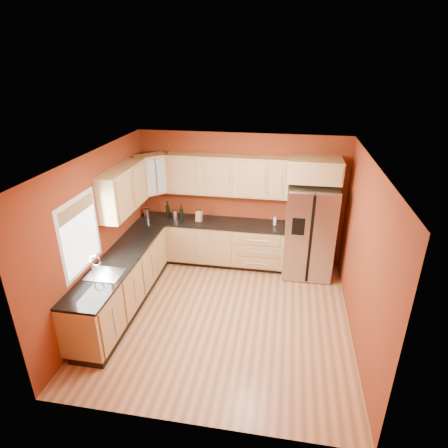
{
  "coord_description": "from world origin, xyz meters",
  "views": [
    {
      "loc": [
        0.86,
        -4.88,
        3.86
      ],
      "look_at": [
        -0.14,
        0.9,
        1.24
      ],
      "focal_mm": 30.0,
      "sensor_mm": 36.0,
      "label": 1
    }
  ],
  "objects": [
    {
      "name": "countertop_back",
      "position": [
        -0.55,
        1.69,
        0.9
      ],
      "size": [
        2.9,
        0.62,
        0.04
      ],
      "primitive_type": "cube",
      "color": "black",
      "rests_on": "base_cabinets_back"
    },
    {
      "name": "base_cabinets_left",
      "position": [
        -1.7,
        0.0,
        0.44
      ],
      "size": [
        0.6,
        2.8,
        0.88
      ],
      "primitive_type": "cube",
      "color": "tan",
      "rests_on": "floor"
    },
    {
      "name": "floor",
      "position": [
        0.0,
        0.0,
        0.0
      ],
      "size": [
        4.0,
        4.0,
        0.0
      ],
      "primitive_type": "plane",
      "color": "#9A633B",
      "rests_on": "ground"
    },
    {
      "name": "soap_dispenser",
      "position": [
        0.7,
        1.74,
        1.01
      ],
      "size": [
        0.06,
        0.06,
        0.18
      ],
      "primitive_type": "cylinder",
      "rotation": [
        0.0,
        0.0,
        0.04
      ],
      "color": "silver",
      "rests_on": "countertop_back"
    },
    {
      "name": "knife_block",
      "position": [
        -0.77,
        1.66,
        1.03
      ],
      "size": [
        0.12,
        0.12,
        0.22
      ],
      "primitive_type": "cube",
      "rotation": [
        0.0,
        0.0,
        -0.19
      ],
      "color": "tan",
      "rests_on": "countertop_back"
    },
    {
      "name": "countertop_left",
      "position": [
        -1.69,
        0.0,
        0.9
      ],
      "size": [
        0.62,
        2.8,
        0.04
      ],
      "primitive_type": "cube",
      "color": "black",
      "rests_on": "base_cabinets_left"
    },
    {
      "name": "canister_right",
      "position": [
        -1.25,
        1.65,
        1.02
      ],
      "size": [
        0.15,
        0.15,
        0.2
      ],
      "primitive_type": "cylinder",
      "rotation": [
        0.0,
        0.0,
        0.24
      ],
      "color": "silver",
      "rests_on": "countertop_back"
    },
    {
      "name": "wall_back",
      "position": [
        0.0,
        2.0,
        1.3
      ],
      "size": [
        4.0,
        0.04,
        2.6
      ],
      "primitive_type": "cube",
      "color": "maroon",
      "rests_on": "floor"
    },
    {
      "name": "wall_right",
      "position": [
        2.0,
        0.0,
        1.3
      ],
      "size": [
        0.04,
        4.0,
        2.6
      ],
      "primitive_type": "cube",
      "color": "maroon",
      "rests_on": "floor"
    },
    {
      "name": "corner_upper_cabinet",
      "position": [
        -1.67,
        1.67,
        1.83
      ],
      "size": [
        0.67,
        0.67,
        0.75
      ],
      "primitive_type": "cube",
      "rotation": [
        0.0,
        0.0,
        0.79
      ],
      "color": "tan",
      "rests_on": "wall_back"
    },
    {
      "name": "wall_front",
      "position": [
        0.0,
        -2.0,
        1.3
      ],
      "size": [
        4.0,
        0.04,
        2.6
      ],
      "primitive_type": "cube",
      "color": "maroon",
      "rests_on": "floor"
    },
    {
      "name": "window",
      "position": [
        -1.98,
        -0.5,
        1.55
      ],
      "size": [
        0.03,
        0.9,
        1.0
      ],
      "primitive_type": "cube",
      "color": "white",
      "rests_on": "wall_left"
    },
    {
      "name": "over_fridge_cabinet",
      "position": [
        1.35,
        1.7,
        2.05
      ],
      "size": [
        0.92,
        0.6,
        0.4
      ],
      "primitive_type": "cube",
      "color": "tan",
      "rests_on": "wall_back"
    },
    {
      "name": "base_cabinets_back",
      "position": [
        -0.55,
        1.7,
        0.44
      ],
      "size": [
        2.9,
        0.6,
        0.88
      ],
      "primitive_type": "cube",
      "color": "tan",
      "rests_on": "floor"
    },
    {
      "name": "wine_bottle_a",
      "position": [
        -1.12,
        1.65,
        1.08
      ],
      "size": [
        0.07,
        0.07,
        0.32
      ],
      "primitive_type": null,
      "rotation": [
        0.0,
        0.0,
        -0.03
      ],
      "color": "black",
      "rests_on": "countertop_back"
    },
    {
      "name": "wine_bottle_b",
      "position": [
        -1.42,
        1.74,
        1.09
      ],
      "size": [
        0.1,
        0.1,
        0.34
      ],
      "primitive_type": null,
      "rotation": [
        0.0,
        0.0,
        0.32
      ],
      "color": "black",
      "rests_on": "countertop_back"
    },
    {
      "name": "canister_left",
      "position": [
        -1.85,
        1.69,
        1.01
      ],
      "size": [
        0.11,
        0.11,
        0.18
      ],
      "primitive_type": "cylinder",
      "rotation": [
        0.0,
        0.0,
        -0.04
      ],
      "color": "silver",
      "rests_on": "countertop_back"
    },
    {
      "name": "wall_left",
      "position": [
        -2.0,
        0.0,
        1.3
      ],
      "size": [
        0.04,
        4.0,
        2.6
      ],
      "primitive_type": "cube",
      "color": "maroon",
      "rests_on": "floor"
    },
    {
      "name": "ceiling",
      "position": [
        0.0,
        0.0,
        2.6
      ],
      "size": [
        4.0,
        4.0,
        0.0
      ],
      "primitive_type": "plane",
      "color": "white",
      "rests_on": "wall_back"
    },
    {
      "name": "sink_faucet",
      "position": [
        -1.69,
        -0.5,
        1.07
      ],
      "size": [
        0.5,
        0.42,
        0.3
      ],
      "primitive_type": null,
      "color": "silver",
      "rests_on": "countertop_left"
    },
    {
      "name": "refrigerator",
      "position": [
        1.35,
        1.62,
        0.89
      ],
      "size": [
        0.9,
        0.75,
        1.78
      ],
      "primitive_type": "cube",
      "color": "silver",
      "rests_on": "floor"
    },
    {
      "name": "upper_cabinets_back",
      "position": [
        -0.25,
        1.83,
        1.83
      ],
      "size": [
        2.3,
        0.33,
        0.75
      ],
      "primitive_type": "cube",
      "color": "tan",
      "rests_on": "wall_back"
    },
    {
      "name": "upper_cabinets_left",
      "position": [
        -1.83,
        0.72,
        1.83
      ],
      "size": [
        0.33,
        1.35,
        0.75
      ],
      "primitive_type": "cube",
      "color": "tan",
      "rests_on": "wall_left"
    }
  ]
}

